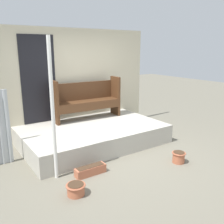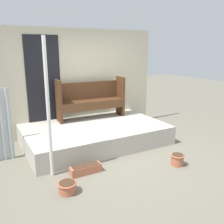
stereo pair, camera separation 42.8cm
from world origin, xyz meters
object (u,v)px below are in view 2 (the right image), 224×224
Objects in this scene: bench at (91,98)px; flower_pot_left at (67,187)px; flower_pot_middle at (177,159)px; planter_box_rect at (86,169)px; support_post at (48,110)px.

bench is 5.71× the size of flower_pot_left.
flower_pot_middle is at bearing -3.11° from flower_pot_left.
flower_pot_middle reaches higher than planter_box_rect.
support_post is at bearing -129.08° from bench.
support_post reaches higher than planter_box_rect.
flower_pot_middle is (0.65, -2.43, -0.82)m from bench.
bench is 2.64m from flower_pot_middle.
planter_box_rect is (-1.63, 0.54, -0.04)m from flower_pot_middle.
flower_pot_middle is 0.48× the size of planter_box_rect.
support_post is 8.74× the size of flower_pot_middle.
support_post is 1.36× the size of bench.
flower_pot_left is 0.54× the size of planter_box_rect.
support_post is at bearing 94.05° from flower_pot_left.
flower_pot_left is at bearing 176.89° from flower_pot_middle.
flower_pot_middle is at bearing -18.19° from planter_box_rect.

